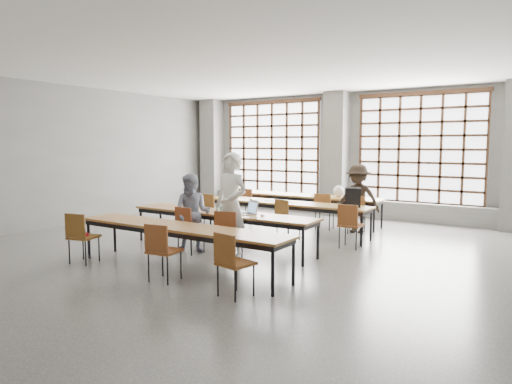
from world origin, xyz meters
The scene contains 38 objects.
floor centered at (0.00, 0.00, 0.00)m, with size 11.00×11.00×0.00m, color #50504D.
ceiling centered at (0.00, 0.00, 3.50)m, with size 11.00×11.00×0.00m, color silver.
wall_back centered at (0.00, 5.50, 1.75)m, with size 10.00×10.00×0.00m, color #5B5B58.
wall_left centered at (-5.00, 0.00, 1.75)m, with size 11.00×11.00×0.00m, color #5B5B58.
column_left centered at (-4.50, 5.22, 1.75)m, with size 0.60×0.55×3.50m, color #5B5B58.
column_mid centered at (0.00, 5.22, 1.75)m, with size 0.60×0.55×3.50m, color #5B5B58.
window_left centered at (-2.25, 5.42, 1.90)m, with size 3.32×0.12×3.00m.
window_right centered at (2.25, 5.42, 1.90)m, with size 3.32×0.12×3.00m.
sill_ledge centered at (0.00, 5.30, 0.25)m, with size 9.80×0.35×0.50m, color #5B5B58.
desk_row_a centered at (-0.12, 3.54, 0.66)m, with size 4.00×0.70×0.73m.
desk_row_b centered at (0.13, 2.02, 0.66)m, with size 4.00×0.70×0.73m.
desk_row_c centered at (-0.14, 0.01, 0.66)m, with size 4.00×0.70×0.73m.
desk_row_d centered at (0.21, -1.56, 0.66)m, with size 4.00×0.70×0.73m.
chair_back_left centered at (-1.51, 2.91, 0.54)m, with size 0.47×0.48×0.88m.
chair_back_mid centered at (0.69, 2.91, 0.54)m, with size 0.47×0.48×0.88m.
chair_back_right centered at (1.50, 2.92, 0.54)m, with size 0.51×0.51×0.88m.
chair_mid_left centered at (-1.48, 1.39, 0.54)m, with size 0.47×0.47×0.88m.
chair_mid_centre centered at (0.51, 1.39, 0.54)m, with size 0.53×0.53×0.88m.
chair_mid_right centered at (1.94, 1.39, 0.54)m, with size 0.43×0.44×0.88m.
chair_front_left centered at (-0.45, -0.62, 0.54)m, with size 0.44×0.45×0.88m.
chair_front_right centered at (0.47, -0.62, 0.54)m, with size 0.51×0.51×0.88m.
chair_near_left centered at (-1.48, -2.18, 0.54)m, with size 0.51×0.51×0.88m.
chair_near_mid centered at (0.42, -2.19, 0.54)m, with size 0.47×0.48×0.88m.
chair_near_right centered at (1.69, -2.18, 0.54)m, with size 0.49×0.50×0.88m.
student_male centered at (0.46, -0.49, 0.95)m, with size 0.69×0.45×1.90m, color white.
student_female centered at (-0.44, -0.49, 0.74)m, with size 0.72×0.56×1.48m, color navy.
student_back centered at (1.48, 3.04, 0.79)m, with size 1.02×0.59×1.58m, color black.
laptop_front centered at (0.43, 0.11, 0.79)m, with size 0.46×0.44×0.26m.
laptop_back centered at (1.23, 3.65, 0.79)m, with size 0.39×0.34×0.26m.
mouse centered at (0.81, -0.01, 0.75)m, with size 0.10×0.06×0.04m, color white.
green_box centered at (-0.19, 0.09, 0.78)m, with size 0.25×0.09×0.09m, color #2D872C.
phone centered at (0.04, -0.09, 0.74)m, with size 0.13×0.06×0.01m, color black.
paper_sheet_a centered at (-0.47, 2.07, 0.73)m, with size 0.30×0.21×0.00m, color white.
paper_sheet_b centered at (-0.17, 1.97, 0.73)m, with size 0.30×0.21×0.00m, color white.
paper_sheet_c centered at (0.23, 2.02, 0.73)m, with size 0.30×0.21×0.00m, color white.
backpack centered at (1.73, 2.07, 0.93)m, with size 0.32×0.20×0.40m, color black.
plastic_bag centered at (0.78, 3.59, 0.87)m, with size 0.26×0.21×0.29m, color white.
red_pouch centered at (-1.49, -2.11, 0.50)m, with size 0.20×0.08×0.06m, color #B21520.
Camera 1 is at (5.17, -6.95, 2.03)m, focal length 32.00 mm.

